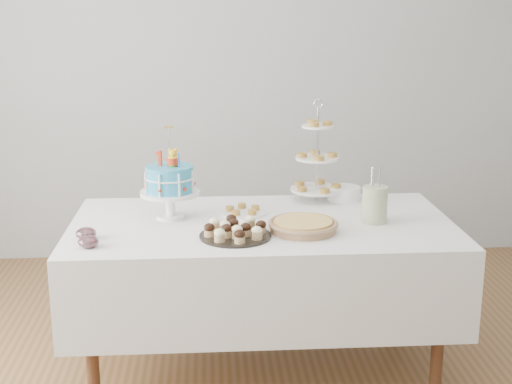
{
  "coord_description": "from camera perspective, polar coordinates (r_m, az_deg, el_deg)",
  "views": [
    {
      "loc": [
        -0.26,
        -3.12,
        1.83
      ],
      "look_at": [
        -0.03,
        0.3,
        0.93
      ],
      "focal_mm": 50.0,
      "sensor_mm": 36.0,
      "label": 1
    }
  ],
  "objects": [
    {
      "name": "table",
      "position": [
        3.67,
        0.48,
        -5.8
      ],
      "size": [
        1.92,
        1.02,
        0.77
      ],
      "color": "silver",
      "rests_on": "floor"
    },
    {
      "name": "jam_bowl_a",
      "position": [
        3.3,
        -13.26,
        -3.9
      ],
      "size": [
        0.09,
        0.09,
        0.06
      ],
      "color": "silver",
      "rests_on": "table"
    },
    {
      "name": "cupcake_tray",
      "position": [
        3.35,
        -1.66,
        -3.0
      ],
      "size": [
        0.34,
        0.34,
        0.08
      ],
      "color": "black",
      "rests_on": "table"
    },
    {
      "name": "pastry_plate",
      "position": [
        3.73,
        -1.04,
        -1.52
      ],
      "size": [
        0.24,
        0.24,
        0.04
      ],
      "color": "white",
      "rests_on": "table"
    },
    {
      "name": "tiered_stand",
      "position": [
        3.95,
        4.91,
        2.67
      ],
      "size": [
        0.29,
        0.29,
        0.57
      ],
      "color": "silver",
      "rests_on": "table"
    },
    {
      "name": "plate_stack",
      "position": [
        4.03,
        7.04,
        -0.08
      ],
      "size": [
        0.19,
        0.19,
        0.07
      ],
      "color": "white",
      "rests_on": "table"
    },
    {
      "name": "utensil_pitcher",
      "position": [
        3.61,
        9.49,
        -0.87
      ],
      "size": [
        0.13,
        0.13,
        0.28
      ],
      "rotation": [
        0.0,
        0.0,
        0.36
      ],
      "color": "beige",
      "rests_on": "table"
    },
    {
      "name": "jam_bowl_b",
      "position": [
        3.42,
        -13.45,
        -3.26
      ],
      "size": [
        0.1,
        0.1,
        0.06
      ],
      "color": "silver",
      "rests_on": "table"
    },
    {
      "name": "walls",
      "position": [
        3.17,
        0.92,
        6.06
      ],
      "size": [
        5.04,
        4.04,
        2.7
      ],
      "color": "#A2A5A7",
      "rests_on": "floor"
    },
    {
      "name": "birthday_cake",
      "position": [
        3.64,
        -6.88,
        -0.18
      ],
      "size": [
        0.31,
        0.31,
        0.47
      ],
      "rotation": [
        0.0,
        0.0,
        -0.35
      ],
      "color": "white",
      "rests_on": "table"
    },
    {
      "name": "pie",
      "position": [
        3.44,
        3.78,
        -2.66
      ],
      "size": [
        0.34,
        0.34,
        0.05
      ],
      "color": "tan",
      "rests_on": "table"
    }
  ]
}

